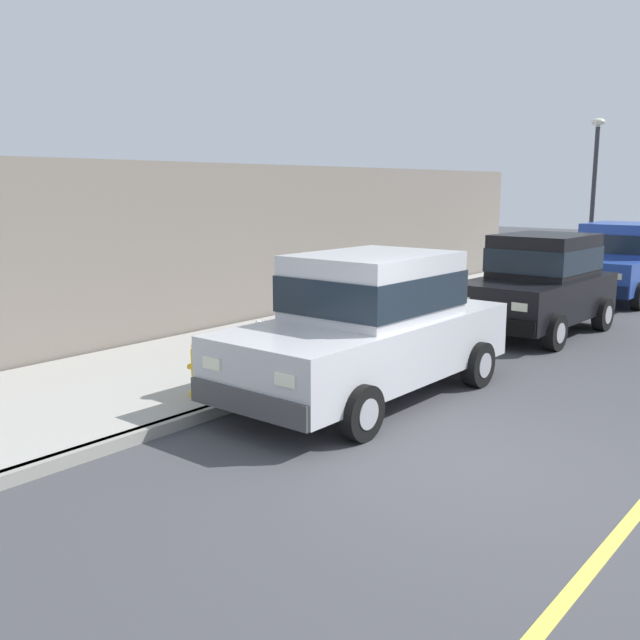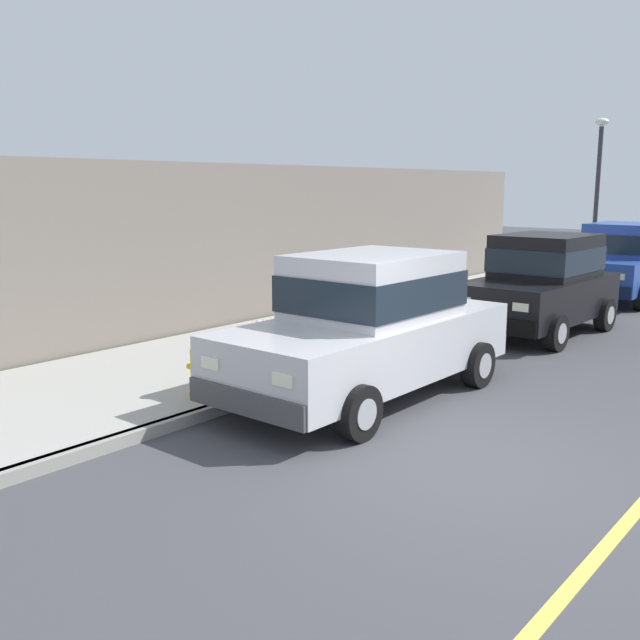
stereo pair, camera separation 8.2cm
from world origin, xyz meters
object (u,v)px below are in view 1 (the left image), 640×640
object	(u,v)px
street_lamp	(594,181)
fire_hydrant	(198,370)
car_silver_sedan	(370,324)
car_blue_hatchback	(618,260)
car_black_hatchback	(540,282)
dog_white	(263,328)

from	to	relation	value
street_lamp	fire_hydrant	bearing A→B (deg)	-90.40
car_silver_sedan	car_blue_hatchback	xyz separation A→B (m)	(-0.00, 10.60, -0.01)
car_black_hatchback	fire_hydrant	world-z (taller)	car_black_hatchback
car_black_hatchback	car_blue_hatchback	xyz separation A→B (m)	(-0.09, 5.14, 0.00)
car_black_hatchback	car_blue_hatchback	world-z (taller)	same
car_blue_hatchback	fire_hydrant	bearing A→B (deg)	-96.63
fire_hydrant	car_blue_hatchback	bearing A→B (deg)	83.37
dog_white	street_lamp	distance (m)	11.88
car_silver_sedan	fire_hydrant	world-z (taller)	car_silver_sedan
car_black_hatchback	street_lamp	distance (m)	7.39
car_blue_hatchback	car_silver_sedan	bearing A→B (deg)	-90.00
car_silver_sedan	dog_white	world-z (taller)	car_silver_sedan
car_silver_sedan	car_blue_hatchback	distance (m)	10.60
car_blue_hatchback	dog_white	size ratio (longest dim) A/B	5.68
fire_hydrant	dog_white	bearing A→B (deg)	117.91
car_blue_hatchback	dog_white	xyz separation A→B (m)	(-2.86, -9.67, -0.55)
car_black_hatchback	car_blue_hatchback	size ratio (longest dim) A/B	1.01
car_silver_sedan	car_black_hatchback	bearing A→B (deg)	89.07
car_blue_hatchback	street_lamp	bearing A→B (deg)	125.79
car_silver_sedan	car_black_hatchback	world-z (taller)	car_silver_sedan
dog_white	fire_hydrant	xyz separation A→B (m)	(1.42, -2.69, 0.05)
fire_hydrant	street_lamp	size ratio (longest dim) A/B	0.16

